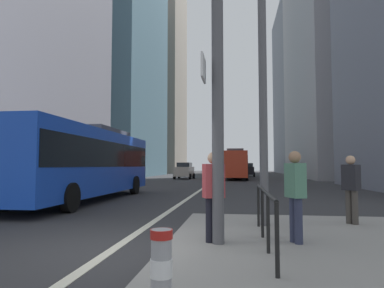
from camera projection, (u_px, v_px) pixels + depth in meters
The scene contains 17 objects.
ground_plane at pixel (206, 186), 26.01m from camera, with size 160.00×160.00×0.00m, color #303033.
lane_centre_line at pixel (214, 180), 35.91m from camera, with size 0.20×80.00×0.01m, color beige.
office_tower_left_mid at pixel (116, 64), 52.40m from camera, with size 11.76×21.50×34.51m, color slate.
office_tower_left_far at pixel (154, 68), 77.08m from camera, with size 12.58×16.60×47.61m, color gray.
office_tower_right_mid at pixel (344, 28), 46.16m from camera, with size 12.95×22.90×40.71m, color #9E9EA3.
office_tower_right_far at pixel (305, 89), 72.31m from camera, with size 10.93×23.35×35.75m, color slate.
city_bus_blue_oncoming at pixel (85, 160), 15.25m from camera, with size 2.74×11.58×3.40m.
city_bus_red_receding at pixel (236, 163), 39.29m from camera, with size 2.76×10.92×3.40m.
car_oncoming_mid at pixel (184, 171), 40.50m from camera, with size 2.11×4.25×1.94m.
car_receding_near at pixel (248, 170), 49.33m from camera, with size 2.16×4.65×1.94m.
traffic_signal_gantry at pixel (118, 36), 6.65m from camera, with size 5.90×0.65×6.00m.
street_lamp_post at pixel (262, 15), 8.37m from camera, with size 5.50×0.32×8.00m.
bollard_left at pixel (161, 274), 2.92m from camera, with size 0.20×0.20×0.86m.
pedestrian_railing at pixel (265, 205), 6.13m from camera, with size 0.06×3.72×0.98m.
pedestrian_waiting at pixel (351, 186), 8.29m from camera, with size 0.43×0.45×1.67m.
pedestrian_walking at pixel (295, 192), 6.27m from camera, with size 0.37×0.44×1.69m.
pedestrian_far at pixel (214, 192), 6.34m from camera, with size 0.44×0.36×1.67m.
Camera 1 is at (2.29, -6.09, 1.56)m, focal length 31.72 mm.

